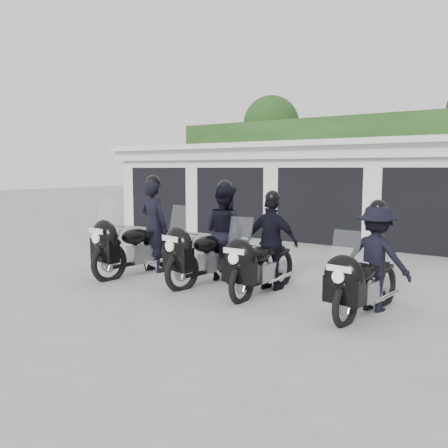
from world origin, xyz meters
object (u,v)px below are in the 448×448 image
Objects in this scene: police_bike_b at (217,238)px; police_bike_c at (267,248)px; police_bike_d at (371,264)px; police_bike_a at (142,234)px.

police_bike_c is at bearing 5.38° from police_bike_b.
police_bike_c is at bearing -178.42° from police_bike_d.
police_bike_a is 1.14× the size of police_bike_c.
police_bike_a is 1.72m from police_bike_b.
police_bike_a is 4.74m from police_bike_d.
police_bike_a is at bearing -158.90° from police_bike_b.
police_bike_a is 1.19× the size of police_bike_d.
police_bike_b is 1.16m from police_bike_c.
police_bike_c is 1.05× the size of police_bike_d.
police_bike_b reaches higher than police_bike_c.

